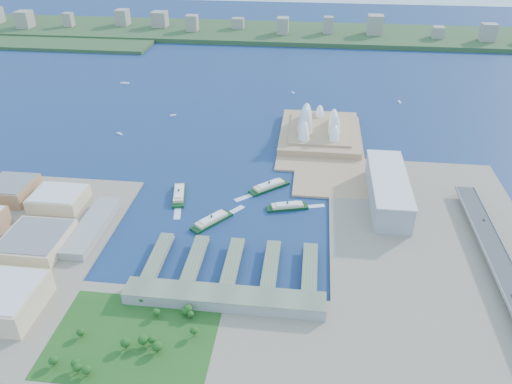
# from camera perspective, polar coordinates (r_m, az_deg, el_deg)

# --- Properties ---
(ground) EXTENTS (3000.00, 3000.00, 0.00)m
(ground) POSITION_cam_1_polar(r_m,az_deg,el_deg) (615.54, -2.85, -4.03)
(ground) COLOR #0F1E49
(ground) RESTS_ON ground
(south_land) EXTENTS (720.00, 180.00, 3.00)m
(south_land) POSITION_cam_1_polar(r_m,az_deg,el_deg) (461.74, -7.27, -18.82)
(south_land) COLOR gray
(south_land) RESTS_ON ground
(east_land) EXTENTS (240.00, 500.00, 3.00)m
(east_land) POSITION_cam_1_polar(r_m,az_deg,el_deg) (587.48, 20.31, -8.02)
(east_land) COLOR gray
(east_land) RESTS_ON ground
(peninsula) EXTENTS (135.00, 220.00, 3.00)m
(peninsula) POSITION_cam_1_polar(r_m,az_deg,el_deg) (834.33, 7.40, 5.79)
(peninsula) COLOR tan
(peninsula) RESTS_ON ground
(far_shore) EXTENTS (2200.00, 260.00, 12.00)m
(far_shore) POSITION_cam_1_polar(r_m,az_deg,el_deg) (1519.60, 3.37, 17.68)
(far_shore) COLOR #2D4926
(far_shore) RESTS_ON ground
(opera_house) EXTENTS (134.00, 180.00, 58.00)m
(opera_house) POSITION_cam_1_polar(r_m,az_deg,el_deg) (840.40, 7.38, 8.25)
(opera_house) COLOR white
(opera_house) RESTS_ON peninsula
(toaster_building) EXTENTS (45.00, 155.00, 35.00)m
(toaster_building) POSITION_cam_1_polar(r_m,az_deg,el_deg) (673.65, 14.84, 0.29)
(toaster_building) COLOR gray
(toaster_building) RESTS_ON east_land
(expressway) EXTENTS (26.00, 340.00, 11.85)m
(expressway) POSITION_cam_1_polar(r_m,az_deg,el_deg) (593.94, 26.28, -8.16)
(expressway) COLOR gray
(expressway) RESTS_ON east_land
(west_buildings) EXTENTS (200.00, 280.00, 27.00)m
(west_buildings) POSITION_cam_1_polar(r_m,az_deg,el_deg) (640.52, -26.71, -4.44)
(west_buildings) COLOR #9A704D
(west_buildings) RESTS_ON west_land
(ferry_wharves) EXTENTS (184.00, 90.00, 9.30)m
(ferry_wharves) POSITION_cam_1_polar(r_m,az_deg,el_deg) (551.72, -2.67, -8.16)
(ferry_wharves) COLOR #5B694F
(ferry_wharves) RESTS_ON ground
(terminal_building) EXTENTS (200.00, 28.00, 12.00)m
(terminal_building) POSITION_cam_1_polar(r_m,az_deg,el_deg) (504.19, -3.67, -12.04)
(terminal_building) COLOR gray
(terminal_building) RESTS_ON south_land
(park) EXTENTS (150.00, 110.00, 16.00)m
(park) POSITION_cam_1_polar(r_m,az_deg,el_deg) (482.59, -13.99, -15.26)
(park) COLOR #194714
(park) RESTS_ON south_land
(far_skyline) EXTENTS (1900.00, 140.00, 55.00)m
(far_skyline) POSITION_cam_1_polar(r_m,az_deg,el_deg) (1492.80, 3.36, 18.76)
(far_skyline) COLOR gray
(far_skyline) RESTS_ON far_shore
(ferry_a) EXTENTS (26.80, 61.98, 11.37)m
(ferry_a) POSITION_cam_1_polar(r_m,az_deg,el_deg) (680.45, -8.82, -0.10)
(ferry_a) COLOR #0D3516
(ferry_a) RESTS_ON ground
(ferry_b) EXTENTS (55.49, 51.68, 11.44)m
(ferry_b) POSITION_cam_1_polar(r_m,az_deg,el_deg) (690.73, 1.51, 0.80)
(ferry_b) COLOR #0D3516
(ferry_b) RESTS_ON ground
(ferry_c) EXTENTS (48.04, 55.83, 11.16)m
(ferry_c) POSITION_cam_1_polar(r_m,az_deg,el_deg) (621.63, -5.10, -3.11)
(ferry_c) COLOR #0D3516
(ferry_c) RESTS_ON ground
(ferry_d) EXTENTS (55.80, 28.01, 10.23)m
(ferry_d) POSITION_cam_1_polar(r_m,az_deg,el_deg) (648.41, 3.60, -1.51)
(ferry_d) COLOR #0D3516
(ferry_d) RESTS_ON ground
(boat_a) EXTENTS (12.34, 9.12, 2.41)m
(boat_a) POSITION_cam_1_polar(r_m,az_deg,el_deg) (887.06, -15.33, 6.46)
(boat_a) COLOR white
(boat_a) RESTS_ON ground
(boat_b) EXTENTS (11.57, 7.96, 2.96)m
(boat_b) POSITION_cam_1_polar(r_m,az_deg,el_deg) (943.37, -9.45, 8.66)
(boat_b) COLOR white
(boat_b) RESTS_ON ground
(boat_c) EXTENTS (5.54, 13.40, 2.92)m
(boat_c) POSITION_cam_1_polar(r_m,az_deg,el_deg) (1034.68, 16.08, 9.88)
(boat_c) COLOR white
(boat_c) RESTS_ON ground
(boat_d) EXTENTS (18.19, 4.55, 3.05)m
(boat_d) POSITION_cam_1_polar(r_m,az_deg,el_deg) (1138.98, -14.77, 11.97)
(boat_d) COLOR white
(boat_d) RESTS_ON ground
(boat_e) EXTENTS (7.59, 9.78, 2.35)m
(boat_e) POSITION_cam_1_polar(r_m,az_deg,el_deg) (1049.78, 4.25, 11.29)
(boat_e) COLOR white
(boat_e) RESTS_ON ground
(car_c) EXTENTS (1.79, 4.39, 1.27)m
(car_c) POSITION_cam_1_polar(r_m,az_deg,el_deg) (660.59, 24.62, -2.88)
(car_c) COLOR slate
(car_c) RESTS_ON expressway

